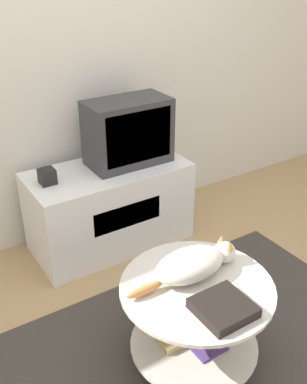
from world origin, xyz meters
TOP-DOWN VIEW (x-y plane):
  - ground_plane at (0.00, 0.00)m, footprint 12.00×12.00m
  - wall_back at (0.00, 1.52)m, footprint 8.00×0.05m
  - rug at (0.00, 0.00)m, footprint 1.93×1.46m
  - tv_stand at (0.05, 1.19)m, footprint 1.03×0.50m
  - tv at (0.22, 1.21)m, footprint 0.52×0.29m
  - speaker at (-0.34, 1.20)m, footprint 0.09×0.09m
  - coffee_table at (-0.10, 0.07)m, footprint 0.69×0.69m
  - dvd_box at (-0.11, -0.12)m, footprint 0.22×0.21m
  - cat at (-0.07, 0.14)m, footprint 0.58×0.20m

SIDE VIEW (x-z plane):
  - ground_plane at x=0.00m, z-range 0.00..0.00m
  - rug at x=0.00m, z-range 0.00..0.02m
  - tv_stand at x=0.05m, z-range 0.00..0.55m
  - coffee_table at x=-0.10m, z-range 0.07..0.53m
  - dvd_box at x=-0.11m, z-range 0.47..0.52m
  - cat at x=-0.07m, z-range 0.47..0.60m
  - speaker at x=-0.34m, z-range 0.55..0.64m
  - tv at x=0.22m, z-range 0.55..0.97m
  - wall_back at x=0.00m, z-range 0.00..2.60m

